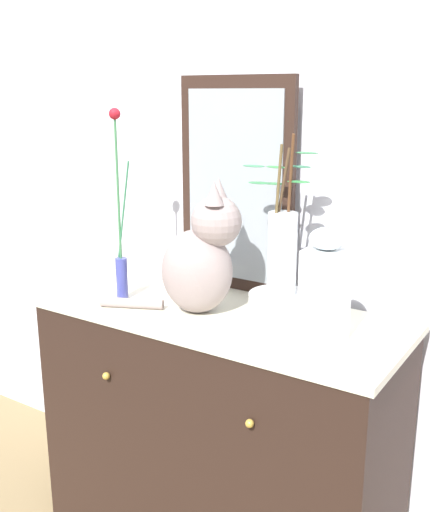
{
  "coord_description": "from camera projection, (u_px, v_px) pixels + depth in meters",
  "views": [
    {
      "loc": [
        0.98,
        -1.52,
        1.54
      ],
      "look_at": [
        0.0,
        0.0,
        1.05
      ],
      "focal_mm": 42.61,
      "sensor_mm": 36.0,
      "label": 1
    }
  ],
  "objects": [
    {
      "name": "vase_glass_clear",
      "position": [
        282.0,
        248.0,
        1.84
      ],
      "size": [
        0.21,
        0.12,
        0.49
      ],
      "color": "silver",
      "rests_on": "bowl_porcelain"
    },
    {
      "name": "mirror_leaning",
      "position": [
        236.0,
        186.0,
        2.05
      ],
      "size": [
        0.43,
        0.03,
        0.72
      ],
      "color": "black",
      "rests_on": "sideboard"
    },
    {
      "name": "vase_slim_green",
      "position": [
        120.0,
        243.0,
        1.98
      ],
      "size": [
        0.07,
        0.04,
        0.62
      ],
      "color": "#3C4293",
      "rests_on": "sideboard"
    },
    {
      "name": "sideboard",
      "position": [
        219.0,
        432.0,
        2.04
      ],
      "size": [
        1.18,
        0.51,
        0.87
      ],
      "color": "black",
      "rests_on": "ground_plane"
    },
    {
      "name": "bowl_porcelain",
      "position": [
        281.0,
        304.0,
        1.89
      ],
      "size": [
        0.2,
        0.2,
        0.07
      ],
      "primitive_type": "cylinder",
      "color": "white",
      "rests_on": "sideboard"
    },
    {
      "name": "jar_lidded_porcelain",
      "position": [
        325.0,
        289.0,
        1.63
      ],
      "size": [
        0.11,
        0.11,
        0.35
      ],
      "color": "white",
      "rests_on": "sideboard"
    },
    {
      "name": "cat_sitting",
      "position": [
        201.0,
        258.0,
        1.87
      ],
      "size": [
        0.44,
        0.28,
        0.42
      ],
      "color": "gray",
      "rests_on": "sideboard"
    },
    {
      "name": "wall_back",
      "position": [
        271.0,
        165.0,
        2.07
      ],
      "size": [
        4.4,
        0.08,
        2.6
      ],
      "primitive_type": "cube",
      "color": "silver",
      "rests_on": "ground_plane"
    }
  ]
}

